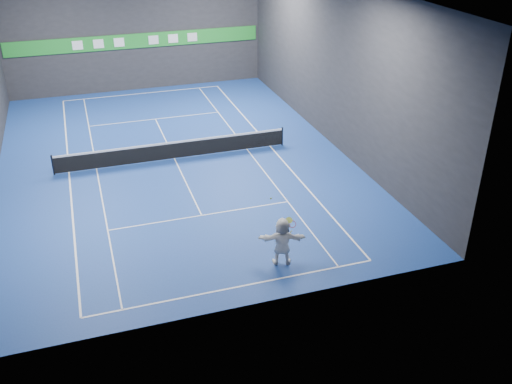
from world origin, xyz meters
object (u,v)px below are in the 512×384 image
object	(u,v)px
tennis_ball	(271,198)
player	(282,241)
tennis_net	(174,150)
tennis_racket	(291,225)

from	to	relation	value
tennis_ball	player	bearing A→B (deg)	-18.55
tennis_net	tennis_racket	distance (m)	11.23
tennis_ball	tennis_racket	size ratio (longest dim) A/B	0.09
tennis_ball	tennis_racket	distance (m)	1.47
player	tennis_racket	size ratio (longest dim) A/B	2.54
player	tennis_ball	xyz separation A→B (m)	(-0.43, 0.14, 1.87)
tennis_net	tennis_racket	bearing A→B (deg)	-77.08
player	tennis_net	world-z (taller)	player
tennis_racket	player	bearing A→B (deg)	-172.83
tennis_ball	tennis_net	xyz separation A→B (m)	(-1.69, 10.80, -2.31)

